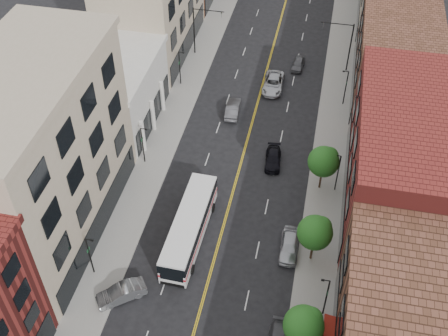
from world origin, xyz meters
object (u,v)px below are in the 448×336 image
Objects in this scene: city_bus at (189,226)px; car_lane_a at (273,159)px; car_parked_far at (289,245)px; car_lane_c at (298,64)px; car_lane_behind at (233,109)px; car_lane_b at (273,83)px; car_angle_b at (121,293)px.

city_bus is 2.83× the size of car_lane_a.
car_parked_far is 1.24× the size of car_lane_c.
car_lane_c is (7.00, 12.20, -0.13)m from car_lane_behind.
city_bus reaches higher than car_lane_behind.
car_lane_a is 1.16× the size of car_lane_c.
car_angle_b is at bearing -104.88° from car_lane_b.
car_angle_b is 1.05× the size of car_lane_a.
car_lane_b is (4.26, 6.57, 0.03)m from car_lane_behind.
car_lane_a is 0.76× the size of car_lane_b.
car_angle_b is at bearing -122.98° from car_lane_a.
car_lane_a is (11.04, 21.12, -0.12)m from car_angle_b.
car_parked_far is 22.82m from car_lane_behind.
car_angle_b is 29.67m from car_lane_behind.
car_parked_far is (14.49, 8.72, 0.04)m from car_angle_b.
car_lane_a is at bearing 115.11° from car_angle_b.
car_lane_a is at bearing 63.92° from city_bus.
car_lane_a is 14.90m from car_lane_b.
car_parked_far is 27.72m from car_lane_b.
car_lane_a is 20.39m from car_lane_c.
car_parked_far is at bearing 83.74° from car_angle_b.
car_parked_far reaches higher than car_lane_behind.
car_parked_far is (10.09, 0.47, -1.05)m from city_bus.
car_lane_c is at bearing 78.93° from city_bus.
car_lane_c is (11.64, 41.50, -0.12)m from car_angle_b.
car_lane_behind is at bearing 90.55° from city_bus.
city_bus is 2.16× the size of car_lane_b.
car_angle_b is 36.96m from car_lane_b.
car_lane_behind reaches higher than car_lane_a.
city_bus is 34.06m from car_lane_c.
city_bus is 9.41m from car_angle_b.
car_angle_b is 0.80× the size of car_lane_b.
car_angle_b reaches higher than car_lane_a.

